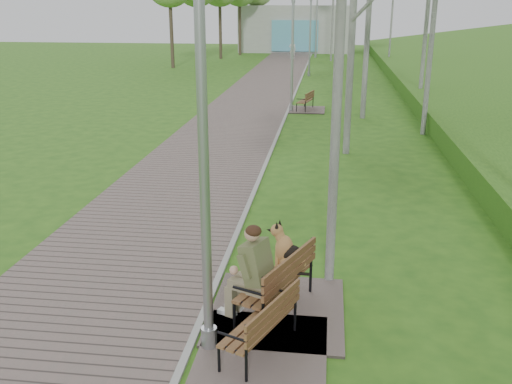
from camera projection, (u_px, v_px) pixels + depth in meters
The scene contains 11 objects.
walkway at pixel (249, 106), 24.36m from camera, with size 3.50×67.00×0.04m, color #6A5D56.
kerb at pixel (289, 107), 24.14m from camera, with size 0.10×67.00×0.05m, color #999993.
building_north at pixel (297, 29), 51.44m from camera, with size 10.00×5.20×4.00m.
bench_main at pixel (271, 284), 8.03m from camera, with size 1.89×2.10×1.65m.
bench_second at pixel (260, 340), 7.20m from camera, with size 1.62×1.80×1.00m.
bench_third at pixel (305, 106), 23.51m from camera, with size 1.55×1.72×0.95m.
lamp_post_near at pixel (204, 164), 6.57m from camera, with size 0.20×0.20×5.27m.
lamp_post_second at pixel (292, 60), 22.67m from camera, with size 0.17×0.17×4.43m.
lamp_post_third at pixel (310, 40), 33.85m from camera, with size 0.18×0.18×4.55m.
lamp_post_far at pixel (316, 27), 45.44m from camera, with size 0.20×0.20×5.16m.
pedestrian_near at pixel (292, 50), 44.74m from camera, with size 0.53×0.35×1.46m, color silver.
Camera 1 is at (1.65, -2.53, 4.23)m, focal length 40.00 mm.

